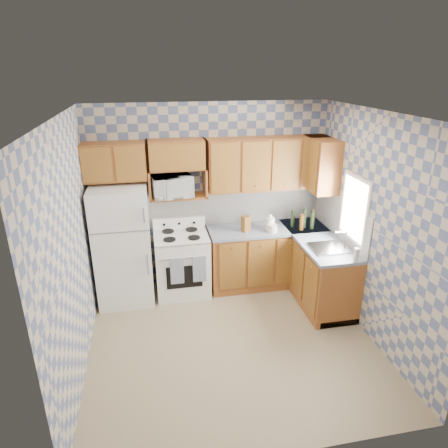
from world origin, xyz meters
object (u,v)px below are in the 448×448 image
(stove_body, at_px, (182,264))
(electric_kettle, at_px, (270,224))
(microwave, at_px, (172,186))
(refrigerator, at_px, (123,245))

(stove_body, bearing_deg, electric_kettle, -2.18)
(stove_body, height_order, microwave, microwave)
(stove_body, xyz_separation_m, electric_kettle, (1.29, -0.05, 0.56))
(refrigerator, xyz_separation_m, stove_body, (0.80, 0.03, -0.39))
(refrigerator, height_order, electric_kettle, refrigerator)
(refrigerator, relative_size, microwave, 3.13)
(refrigerator, bearing_deg, electric_kettle, -0.66)
(refrigerator, height_order, microwave, microwave)
(refrigerator, distance_m, stove_body, 0.89)
(refrigerator, relative_size, stove_body, 1.87)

